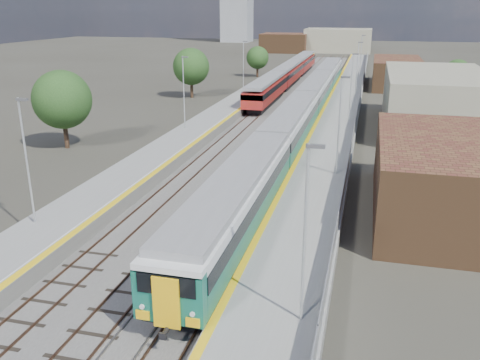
% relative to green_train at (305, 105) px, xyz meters
% --- Properties ---
extents(ground, '(320.00, 320.00, 0.00)m').
position_rel_green_train_xyz_m(ground, '(-1.50, 7.12, -2.39)').
color(ground, '#47443A').
rests_on(ground, ground).
extents(ballast_bed, '(10.50, 155.00, 0.06)m').
position_rel_green_train_xyz_m(ballast_bed, '(-3.75, 9.62, -2.36)').
color(ballast_bed, '#565451').
rests_on(ballast_bed, ground).
extents(tracks, '(8.96, 160.00, 0.17)m').
position_rel_green_train_xyz_m(tracks, '(-3.15, 11.30, -2.28)').
color(tracks, '#4C3323').
rests_on(tracks, ground).
extents(platform_right, '(4.70, 155.00, 8.52)m').
position_rel_green_train_xyz_m(platform_right, '(3.78, 9.61, -1.85)').
color(platform_right, slate).
rests_on(platform_right, ground).
extents(platform_left, '(4.30, 155.00, 8.52)m').
position_rel_green_train_xyz_m(platform_left, '(-10.55, 9.61, -1.87)').
color(platform_left, slate).
rests_on(platform_left, ground).
extents(buildings, '(72.00, 185.50, 40.00)m').
position_rel_green_train_xyz_m(buildings, '(-19.62, 95.72, 8.32)').
color(buildings, brown).
rests_on(buildings, ground).
extents(green_train, '(3.08, 85.59, 3.39)m').
position_rel_green_train_xyz_m(green_train, '(0.00, 0.00, 0.00)').
color(green_train, black).
rests_on(green_train, ground).
extents(red_train, '(2.89, 58.50, 3.64)m').
position_rel_green_train_xyz_m(red_train, '(-7.00, 31.61, -0.23)').
color(red_train, black).
rests_on(red_train, ground).
extents(tree_a, '(5.64, 5.64, 7.64)m').
position_rel_green_train_xyz_m(tree_a, '(-21.52, -15.97, 2.43)').
color(tree_a, '#382619').
rests_on(tree_a, ground).
extents(tree_b, '(5.53, 5.53, 7.49)m').
position_rel_green_train_xyz_m(tree_b, '(-19.39, 15.15, 2.33)').
color(tree_b, '#382619').
rests_on(tree_b, ground).
extents(tree_c, '(4.42, 4.42, 5.99)m').
position_rel_green_train_xyz_m(tree_c, '(-14.92, 41.89, 1.38)').
color(tree_c, '#382619').
rests_on(tree_c, ground).
extents(tree_d, '(4.16, 4.16, 5.64)m').
position_rel_green_train_xyz_m(tree_d, '(20.14, 27.07, 1.16)').
color(tree_d, '#382619').
rests_on(tree_d, ground).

